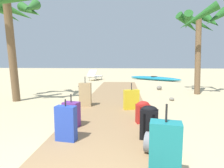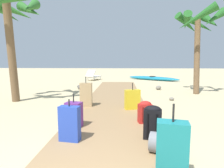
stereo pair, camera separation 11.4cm
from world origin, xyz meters
name	(u,v)px [view 1 (the left image)]	position (x,y,z in m)	size (l,w,h in m)	color
ground_plane	(113,108)	(0.00, 4.29, 0.00)	(60.00, 60.00, 0.00)	#CCB789
boardwalk	(115,100)	(0.00, 5.36, 0.04)	(1.99, 10.72, 0.08)	#9E7A51
suitcase_blue	(66,123)	(-0.64, 1.68, 0.39)	(0.37, 0.22, 0.73)	#2847B7
suitcase_teal	(165,151)	(0.84, 0.69, 0.43)	(0.39, 0.27, 0.90)	#197A7F
suitcase_tan	(85,94)	(-0.83, 4.17, 0.44)	(0.36, 0.20, 0.91)	tan
suitcase_purple	(71,114)	(-0.75, 2.38, 0.34)	(0.37, 0.29, 0.69)	#6B2D84
duffel_bag_grey	(161,144)	(0.91, 1.30, 0.24)	(0.53, 0.44, 0.42)	slate
backpack_black	(149,122)	(0.80, 1.84, 0.40)	(0.34, 0.25, 0.61)	black
suitcase_yellow	(131,100)	(0.56, 3.89, 0.36)	(0.46, 0.28, 0.76)	gold
backpack_red	(143,111)	(0.78, 2.71, 0.34)	(0.33, 0.24, 0.49)	red
palm_tree_near_left	(9,14)	(-3.57, 4.97, 3.02)	(2.33, 2.35, 3.80)	brown
palm_tree_far_right	(200,27)	(3.54, 7.14, 2.90)	(2.17, 2.24, 3.68)	brown
lounge_chair	(95,76)	(-1.88, 12.51, 0.33)	(1.04, 1.66, 0.78)	white
kayak	(154,78)	(2.55, 12.79, 0.14)	(3.72, 2.81, 0.29)	teal
rock_left_near	(81,86)	(-1.97, 8.45, 0.09)	(0.33, 0.32, 0.17)	#5B5651
rock_left_mid	(81,88)	(-1.90, 8.05, 0.08)	(0.21, 0.24, 0.16)	#5B5651
rock_right_far	(159,88)	(2.09, 8.06, 0.11)	(0.28, 0.21, 0.21)	gray
rock_right_near	(172,99)	(2.10, 5.54, 0.06)	(0.19, 0.17, 0.11)	gray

